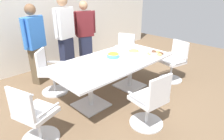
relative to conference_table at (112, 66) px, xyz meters
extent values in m
cube|color=brown|center=(0.00, 0.00, -0.63)|extent=(10.00, 10.00, 0.01)
cube|color=white|center=(0.00, 2.40, 0.77)|extent=(8.00, 0.10, 2.80)
cube|color=silver|center=(0.00, 0.00, 0.10)|extent=(2.40, 1.20, 0.04)
cube|color=silver|center=(-0.55, 0.00, -0.61)|extent=(0.56, 0.56, 0.02)
cylinder|color=silver|center=(-0.55, 0.00, -0.26)|extent=(0.09, 0.09, 0.69)
cube|color=silver|center=(0.55, 0.00, -0.61)|extent=(0.56, 0.56, 0.02)
cylinder|color=silver|center=(0.55, 0.00, -0.26)|extent=(0.09, 0.09, 0.69)
cylinder|color=silver|center=(1.47, -0.47, -0.61)|extent=(0.65, 0.65, 0.02)
cylinder|color=silver|center=(1.47, -0.47, -0.40)|extent=(0.05, 0.05, 0.41)
cube|color=white|center=(1.47, -0.47, -0.17)|extent=(0.55, 0.55, 0.06)
cube|color=white|center=(1.68, -0.52, 0.07)|extent=(0.14, 0.43, 0.42)
cube|color=silver|center=(1.42, -0.71, -0.05)|extent=(0.37, 0.11, 0.02)
cube|color=silver|center=(1.53, -0.23, -0.05)|extent=(0.37, 0.11, 0.02)
cylinder|color=silver|center=(1.16, 0.75, -0.61)|extent=(0.70, 0.70, 0.02)
cylinder|color=silver|center=(1.16, 0.75, -0.40)|extent=(0.05, 0.05, 0.41)
cube|color=white|center=(1.16, 0.75, -0.17)|extent=(0.60, 0.60, 0.06)
cube|color=white|center=(1.36, 0.83, 0.07)|extent=(0.20, 0.42, 0.42)
cube|color=silver|center=(1.25, 0.52, -0.05)|extent=(0.35, 0.17, 0.02)
cube|color=silver|center=(1.07, 0.97, -0.05)|extent=(0.35, 0.17, 0.02)
cylinder|color=silver|center=(-0.76, 0.93, -0.61)|extent=(0.76, 0.76, 0.02)
cylinder|color=silver|center=(-0.76, 0.93, -0.40)|extent=(0.05, 0.05, 0.41)
cube|color=white|center=(-0.76, 0.93, -0.17)|extent=(0.65, 0.65, 0.06)
cube|color=white|center=(-0.90, 1.09, 0.07)|extent=(0.34, 0.33, 0.42)
cube|color=silver|center=(-0.58, 1.10, -0.05)|extent=(0.28, 0.29, 0.02)
cube|color=silver|center=(-0.93, 0.76, -0.05)|extent=(0.28, 0.29, 0.02)
cylinder|color=silver|center=(-1.63, -0.17, -0.61)|extent=(0.68, 0.68, 0.02)
cylinder|color=silver|center=(-1.63, -0.17, -0.40)|extent=(0.05, 0.05, 0.41)
cube|color=white|center=(-1.63, -0.17, -0.17)|extent=(0.58, 0.58, 0.06)
cube|color=white|center=(-1.83, -0.23, 0.07)|extent=(0.17, 0.43, 0.42)
cube|color=silver|center=(-1.70, 0.06, -0.05)|extent=(0.36, 0.14, 0.02)
cube|color=silver|center=(-1.56, -0.40, -0.05)|extent=(0.36, 0.14, 0.02)
cylinder|color=silver|center=(-0.25, -1.04, -0.61)|extent=(0.61, 0.61, 0.02)
cylinder|color=silver|center=(-0.25, -1.04, -0.40)|extent=(0.05, 0.05, 0.41)
cube|color=white|center=(-0.25, -1.04, -0.17)|extent=(0.52, 0.52, 0.06)
cube|color=white|center=(-0.28, -1.25, 0.07)|extent=(0.44, 0.10, 0.42)
cube|color=silver|center=(-0.49, -1.00, -0.05)|extent=(0.08, 0.37, 0.02)
cube|color=silver|center=(-0.01, -1.07, -0.05)|extent=(0.08, 0.37, 0.02)
cube|color=brown|center=(-0.75, 1.59, -0.21)|extent=(0.37, 0.31, 0.82)
cube|color=blue|center=(-0.75, 1.59, 0.52)|extent=(0.49, 0.37, 0.65)
sphere|color=brown|center=(-0.75, 1.59, 0.99)|extent=(0.22, 0.22, 0.22)
cylinder|color=blue|center=(-0.50, 1.69, 0.56)|extent=(0.10, 0.10, 0.59)
cylinder|color=blue|center=(-0.99, 1.48, 0.56)|extent=(0.10, 0.10, 0.59)
cube|color=#232842|center=(0.03, 1.63, -0.18)|extent=(0.35, 0.26, 0.89)
cube|color=white|center=(0.03, 1.63, 0.62)|extent=(0.48, 0.31, 0.70)
sphere|color=tan|center=(0.03, 1.63, 1.12)|extent=(0.24, 0.24, 0.24)
cylinder|color=white|center=(0.29, 1.68, 0.65)|extent=(0.09, 0.09, 0.63)
cylinder|color=white|center=(-0.23, 1.57, 0.65)|extent=(0.09, 0.09, 0.63)
cube|color=#232842|center=(0.69, 1.72, -0.22)|extent=(0.37, 0.30, 0.81)
cube|color=maroon|center=(0.69, 1.72, 0.51)|extent=(0.49, 0.35, 0.64)
sphere|color=tan|center=(0.69, 1.72, 0.97)|extent=(0.22, 0.22, 0.22)
cylinder|color=maroon|center=(0.94, 1.63, 0.54)|extent=(0.10, 0.10, 0.58)
cylinder|color=maroon|center=(0.44, 1.81, 0.54)|extent=(0.10, 0.10, 0.58)
cylinder|color=white|center=(0.56, -0.07, 0.16)|extent=(0.25, 0.25, 0.07)
ellipsoid|color=tan|center=(0.56, -0.07, 0.20)|extent=(0.22, 0.22, 0.07)
cylinder|color=#4C9EC6|center=(0.14, 0.11, 0.16)|extent=(0.25, 0.25, 0.07)
ellipsoid|color=orange|center=(0.14, 0.11, 0.19)|extent=(0.22, 0.22, 0.06)
cylinder|color=white|center=(0.88, -0.38, 0.13)|extent=(0.33, 0.33, 0.01)
torus|color=tan|center=(1.00, -0.37, 0.15)|extent=(0.11, 0.11, 0.03)
torus|color=brown|center=(0.96, -0.29, 0.15)|extent=(0.11, 0.11, 0.03)
torus|color=pink|center=(0.83, -0.27, 0.15)|extent=(0.11, 0.11, 0.03)
torus|color=tan|center=(0.78, -0.31, 0.15)|extent=(0.11, 0.11, 0.03)
torus|color=white|center=(0.77, -0.41, 0.15)|extent=(0.11, 0.11, 0.03)
torus|color=tan|center=(0.86, -0.49, 0.15)|extent=(0.11, 0.11, 0.03)
torus|color=brown|center=(0.95, -0.47, 0.15)|extent=(0.11, 0.11, 0.03)
cylinder|color=white|center=(0.15, -0.35, 0.13)|extent=(0.20, 0.20, 0.01)
cylinder|color=silver|center=(0.15, -0.35, 0.13)|extent=(0.20, 0.20, 0.01)
cylinder|color=white|center=(0.15, -0.35, 0.14)|extent=(0.20, 0.20, 0.01)
cylinder|color=silver|center=(0.15, -0.35, 0.15)|extent=(0.20, 0.20, 0.01)
cylinder|color=white|center=(0.15, -0.35, 0.15)|extent=(0.20, 0.20, 0.01)
cylinder|color=silver|center=(0.15, -0.35, 0.16)|extent=(0.20, 0.20, 0.01)
cylinder|color=white|center=(0.15, -0.35, 0.16)|extent=(0.20, 0.20, 0.01)
cube|color=white|center=(-0.22, -0.41, 0.16)|extent=(0.16, 0.16, 0.07)
camera|label=1|loc=(-2.50, -2.51, 1.45)|focal=31.92mm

